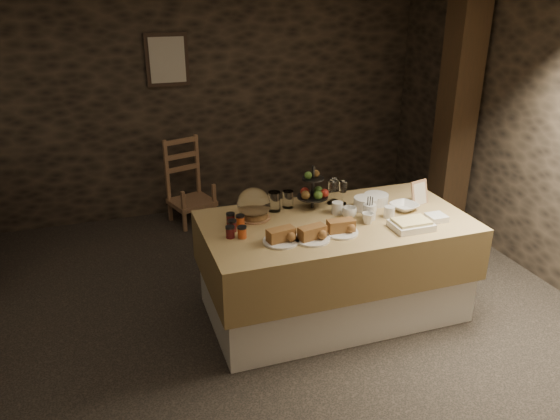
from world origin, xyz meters
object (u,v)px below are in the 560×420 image
object	(u,v)px
chair	(190,185)
timber_column	(457,111)
fruit_stand	(314,192)
buffet_table	(334,260)

from	to	relation	value
chair	timber_column	xyz separation A→B (m)	(2.59, -1.11, 0.88)
chair	fruit_stand	size ratio (longest dim) A/B	2.05
buffet_table	chair	distance (m)	2.35
fruit_stand	buffet_table	bearing A→B (deg)	-74.79
chair	fruit_stand	distance (m)	2.12
buffet_table	fruit_stand	world-z (taller)	fruit_stand
buffet_table	timber_column	world-z (taller)	timber_column
chair	timber_column	distance (m)	2.95
buffet_table	timber_column	bearing A→B (deg)	31.33
timber_column	fruit_stand	world-z (taller)	timber_column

